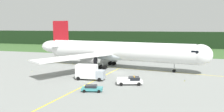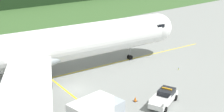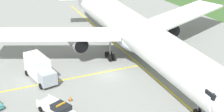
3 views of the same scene
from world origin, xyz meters
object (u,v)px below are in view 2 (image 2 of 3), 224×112
(ops_pickup_truck, at_px, (164,97))
(apron_cone, at_px, (135,99))
(airliner, at_px, (39,49))
(catering_truck, at_px, (95,112))

(ops_pickup_truck, xyz_separation_m, apron_cone, (-2.40, 3.07, -0.58))
(airliner, distance_m, apron_cone, 17.02)
(catering_truck, distance_m, apron_cone, 8.45)
(catering_truck, xyz_separation_m, apron_cone, (8.18, 1.36, -1.63))
(apron_cone, bearing_deg, ops_pickup_truck, -51.97)
(airliner, bearing_deg, ops_pickup_truck, -65.89)
(ops_pickup_truck, height_order, catering_truck, catering_truck)
(apron_cone, bearing_deg, airliner, 110.81)
(airliner, xyz_separation_m, apron_cone, (5.79, -15.24, -4.91))
(ops_pickup_truck, relative_size, apron_cone, 9.11)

